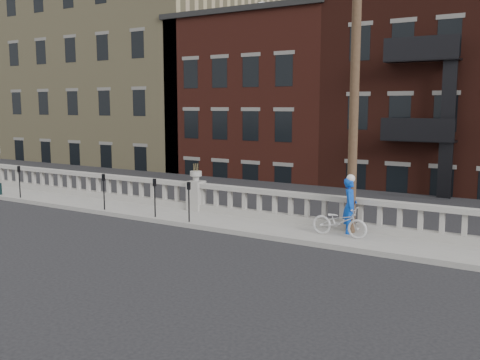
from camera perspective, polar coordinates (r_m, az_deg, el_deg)
The scene contains 12 objects.
ground at distance 17.32m, azimuth -12.53°, elevation -5.76°, with size 120.00×120.00×0.00m, color black.
sidewalk at distance 19.49m, azimuth -6.35°, elevation -3.86°, with size 32.00×2.20×0.15m, color gray.
balustrade at distance 20.13m, azimuth -4.70°, elevation -1.82°, with size 28.00×0.34×1.03m.
planter_pedestal at distance 20.10m, azimuth -4.71°, elevation -1.29°, with size 0.55×0.55×1.76m.
lower_level at distance 36.80m, azimuth 14.11°, elevation 5.51°, with size 80.00×44.00×20.80m.
utility_pole at distance 16.59m, azimuth 12.19°, elevation 11.88°, with size 1.60×0.28×10.00m.
parking_meter_a at distance 24.54m, azimuth -22.48°, elevation 0.20°, with size 0.10×0.09×1.36m.
parking_meter_b at distance 20.69m, azimuth -14.33°, elevation -0.78°, with size 0.10×0.09×1.36m.
parking_meter_c at distance 18.97m, azimuth -9.08°, elevation -1.41°, with size 0.10×0.09×1.36m.
parking_meter_d at distance 18.04m, azimuth -5.48°, elevation -1.83°, with size 0.10×0.09×1.36m.
bicycle at distance 16.32m, azimuth 10.57°, elevation -4.38°, with size 0.60×1.72×0.90m, color silver.
cyclist at distance 16.71m, azimuth 11.65°, elevation -2.69°, with size 0.63×0.41×1.72m, color #0C42BA.
Camera 1 is at (11.86, -11.95, 4.05)m, focal length 40.00 mm.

